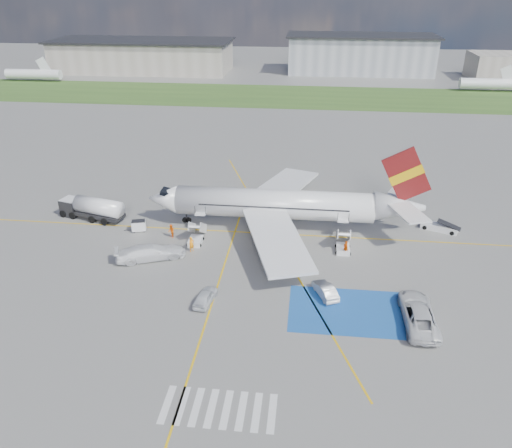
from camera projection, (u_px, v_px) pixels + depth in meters
The scene contains 22 objects.
ground at pixel (264, 284), 55.05m from camera, with size 400.00×400.00×0.00m, color #60605E.
grass_strip at pixel (296, 96), 139.43m from camera, with size 400.00×30.00×0.01m, color #2D4C1E.
taxiway_line_main at pixel (272, 234), 65.70m from camera, with size 120.00×0.20×0.01m, color gold.
taxiway_line_cross at pixel (200, 340), 46.66m from camera, with size 0.20×60.00×0.01m, color gold.
taxiway_line_diag at pixel (272, 234), 65.70m from camera, with size 0.20×60.00×0.01m, color gold.
staging_box at pixel (358, 312), 50.51m from camera, with size 14.00×8.00×0.01m, color #194C98.
crosswalk at pixel (219, 409), 39.23m from camera, with size 9.00×4.00×0.01m.
terminal_west at pixel (143, 56), 173.69m from camera, with size 60.00×22.00×10.00m, color gray.
terminal_centre at pixel (360, 55), 170.30m from camera, with size 48.00×18.00×12.00m, color gray.
airliner at pixel (285, 205), 65.81m from camera, with size 36.81×32.95×11.92m.
airstairs_fwd at pixel (196, 238), 63.44m from camera, with size 1.90×5.20×3.60m.
airstairs_aft at pixel (343, 245), 61.61m from camera, with size 1.90×5.20×3.60m.
fuel_tanker at pixel (92, 210), 69.16m from camera, with size 9.74×4.85×3.22m.
gpu_cart at pixel (139, 226), 66.12m from camera, with size 2.06×1.60×1.52m.
belt_loader at pixel (440, 228), 66.45m from camera, with size 5.15×3.24×1.50m.
car_silver_a at pixel (205, 297), 51.67m from camera, with size 1.65×4.10×1.40m, color silver.
car_silver_b at pixel (325, 290), 52.76m from camera, with size 1.46×4.20×1.38m, color #ACAFB3.
van_white_a at pixel (419, 311), 48.59m from camera, with size 3.00×6.50×2.44m, color silver.
van_white_b at pixel (150, 250), 59.36m from camera, with size 2.51×6.18×2.42m, color silver.
crew_fwd at pixel (192, 244), 61.15m from camera, with size 0.71×0.46×1.94m, color orange.
crew_nose at pixel (171, 231), 64.34m from camera, with size 0.90×0.70×1.84m, color orange.
crew_aft at pixel (346, 248), 60.21m from camera, with size 1.15×0.48×1.97m, color orange.
Camera 1 is at (4.24, -46.04, 30.62)m, focal length 35.00 mm.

